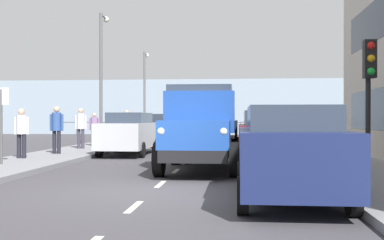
% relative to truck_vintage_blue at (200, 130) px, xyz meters
% --- Properties ---
extents(ground_plane, '(80.00, 80.00, 0.00)m').
position_rel_truck_vintage_blue_xyz_m(ground_plane, '(0.70, -7.08, -1.18)').
color(ground_plane, '#423F44').
extents(sidewalk_left, '(2.75, 39.86, 0.15)m').
position_rel_truck_vintage_blue_xyz_m(sidewalk_left, '(-4.30, -7.08, -1.10)').
color(sidewalk_left, gray).
rests_on(sidewalk_left, ground_plane).
extents(sidewalk_right, '(2.75, 39.86, 0.15)m').
position_rel_truck_vintage_blue_xyz_m(sidewalk_right, '(5.70, -7.08, -1.10)').
color(sidewalk_right, gray).
rests_on(sidewalk_right, ground_plane).
extents(road_centreline_markings, '(0.12, 36.95, 0.01)m').
position_rel_truck_vintage_blue_xyz_m(road_centreline_markings, '(0.70, -7.47, -1.17)').
color(road_centreline_markings, silver).
rests_on(road_centreline_markings, ground_plane).
extents(sea_horizon, '(80.00, 0.80, 5.00)m').
position_rel_truck_vintage_blue_xyz_m(sea_horizon, '(0.70, -30.02, 1.32)').
color(sea_horizon, '#8C9EAD').
rests_on(sea_horizon, ground_plane).
extents(seawall_railing, '(28.08, 0.08, 1.20)m').
position_rel_truck_vintage_blue_xyz_m(seawall_railing, '(0.70, -26.42, -0.26)').
color(seawall_railing, '#4C5156').
rests_on(seawall_railing, ground_plane).
extents(truck_vintage_blue, '(2.17, 5.64, 2.43)m').
position_rel_truck_vintage_blue_xyz_m(truck_vintage_blue, '(0.00, 0.00, 0.00)').
color(truck_vintage_blue, black).
rests_on(truck_vintage_blue, ground_plane).
extents(car_navy_kerbside_near, '(1.86, 4.15, 1.72)m').
position_rel_truck_vintage_blue_xyz_m(car_navy_kerbside_near, '(-1.98, 4.76, -0.28)').
color(car_navy_kerbside_near, navy).
rests_on(car_navy_kerbside_near, ground_plane).
extents(car_maroon_kerbside_1, '(1.87, 4.40, 1.72)m').
position_rel_truck_vintage_blue_xyz_m(car_maroon_kerbside_1, '(-1.98, -1.00, -0.28)').
color(car_maroon_kerbside_1, maroon).
rests_on(car_maroon_kerbside_1, ground_plane).
extents(car_silver_oppositeside_0, '(1.83, 4.52, 1.72)m').
position_rel_truck_vintage_blue_xyz_m(car_silver_oppositeside_0, '(3.37, -5.76, -0.28)').
color(car_silver_oppositeside_0, '#B7BABF').
rests_on(car_silver_oppositeside_0, ground_plane).
extents(car_black_oppositeside_1, '(1.90, 4.68, 1.72)m').
position_rel_truck_vintage_blue_xyz_m(car_black_oppositeside_1, '(3.37, -12.64, -0.28)').
color(car_black_oppositeside_1, black).
rests_on(car_black_oppositeside_1, ground_plane).
extents(pedestrian_strolling, '(0.53, 0.34, 1.68)m').
position_rel_truck_vintage_blue_xyz_m(pedestrian_strolling, '(6.22, -2.03, -0.04)').
color(pedestrian_strolling, black).
rests_on(pedestrian_strolling, sidewalk_right).
extents(pedestrian_couple_b, '(0.53, 0.34, 1.80)m').
position_rel_truck_vintage_blue_xyz_m(pedestrian_couple_b, '(5.79, -4.10, 0.04)').
color(pedestrian_couple_b, black).
rests_on(pedestrian_couple_b, sidewalk_right).
extents(pedestrian_with_bag, '(0.53, 0.34, 1.79)m').
position_rel_truck_vintage_blue_xyz_m(pedestrian_with_bag, '(5.88, -7.19, 0.03)').
color(pedestrian_with_bag, '#383342').
rests_on(pedestrian_with_bag, sidewalk_right).
extents(pedestrian_couple_a, '(0.53, 0.34, 1.60)m').
position_rel_truck_vintage_blue_xyz_m(pedestrian_couple_a, '(5.89, -9.22, -0.09)').
color(pedestrian_couple_a, '#383342').
rests_on(pedestrian_couple_a, sidewalk_right).
extents(pedestrian_in_dark_coat, '(0.53, 0.34, 1.79)m').
position_rel_truck_vintage_blue_xyz_m(pedestrian_in_dark_coat, '(4.91, -11.84, 0.03)').
color(pedestrian_in_dark_coat, '#383342').
rests_on(pedestrian_in_dark_coat, sidewalk_right).
extents(traffic_light_near, '(0.28, 0.41, 3.20)m').
position_rel_truck_vintage_blue_xyz_m(traffic_light_near, '(-4.15, 1.85, 1.29)').
color(traffic_light_near, black).
rests_on(traffic_light_near, sidewalk_left).
extents(lamp_post_promenade, '(0.32, 1.14, 6.63)m').
position_rel_truck_vintage_blue_xyz_m(lamp_post_promenade, '(5.78, -10.13, 2.91)').
color(lamp_post_promenade, '#59595B').
rests_on(lamp_post_promenade, sidewalk_right).
extents(lamp_post_far, '(0.32, 1.14, 6.21)m').
position_rel_truck_vintage_blue_xyz_m(lamp_post_far, '(5.75, -21.27, 2.69)').
color(lamp_post_far, '#59595B').
rests_on(lamp_post_far, sidewalk_right).
extents(street_sign, '(0.50, 0.07, 2.25)m').
position_rel_truck_vintage_blue_xyz_m(street_sign, '(5.86, 0.05, 0.50)').
color(street_sign, '#4C4C4C').
rests_on(street_sign, sidewalk_right).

